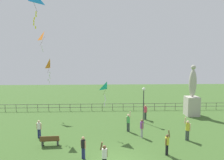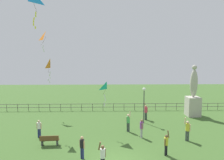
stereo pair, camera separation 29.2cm
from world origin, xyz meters
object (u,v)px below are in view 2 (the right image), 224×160
(person_3, at_px, (39,127))
(person_6, at_px, (103,156))
(person_0, at_px, (128,121))
(person_2, at_px, (82,146))
(kite_0, at_px, (107,88))
(statue_monument, at_px, (193,99))
(lamppost, at_px, (144,97))
(person_4, at_px, (166,143))
(person_7, at_px, (187,129))
(kite_2, at_px, (50,65))
(person_1, at_px, (142,127))
(kite_1, at_px, (46,37))
(person_5, at_px, (146,111))
(park_bench, at_px, (50,140))

(person_3, bearing_deg, person_6, -44.02)
(person_0, bearing_deg, person_2, -125.62)
(kite_0, bearing_deg, person_2, -111.21)
(statue_monument, relative_size, person_3, 3.87)
(lamppost, xyz_separation_m, kite_0, (-4.01, -3.50, 1.51))
(statue_monument, distance_m, kite_0, 12.24)
(statue_monument, height_order, person_4, statue_monument)
(person_7, distance_m, kite_2, 13.38)
(person_1, xyz_separation_m, person_6, (-3.32, -5.31, 0.03))
(person_3, height_order, kite_0, kite_0)
(statue_monument, distance_m, person_3, 17.68)
(person_7, bearing_deg, kite_1, 144.83)
(lamppost, height_order, person_7, lamppost)
(person_5, bearing_deg, person_0, -122.76)
(person_5, distance_m, kite_0, 7.18)
(park_bench, bearing_deg, kite_0, 25.04)
(person_3, height_order, person_7, person_7)
(person_1, distance_m, person_3, 9.07)
(statue_monument, xyz_separation_m, person_3, (-16.41, -6.48, -1.17))
(statue_monument, height_order, person_6, statue_monument)
(statue_monument, relative_size, person_4, 3.38)
(person_2, distance_m, kite_2, 8.33)
(person_1, relative_size, person_5, 0.84)
(person_1, bearing_deg, person_5, 75.55)
(lamppost, height_order, person_5, lamppost)
(person_2, relative_size, person_7, 0.79)
(park_bench, bearing_deg, kite_1, 106.07)
(person_7, bearing_deg, person_5, 112.08)
(person_2, relative_size, kite_2, 0.71)
(person_0, distance_m, person_4, 5.41)
(person_6, xyz_separation_m, kite_1, (-7.55, 14.86, 8.64))
(park_bench, bearing_deg, person_0, 24.17)
(person_3, bearing_deg, park_bench, -51.12)
(person_3, relative_size, person_5, 0.80)
(park_bench, height_order, person_3, person_3)
(person_0, height_order, person_6, person_0)
(person_4, bearing_deg, kite_2, 152.74)
(lamppost, bearing_deg, kite_2, -163.68)
(person_3, xyz_separation_m, kite_1, (-1.80, 9.31, 8.71))
(lamppost, bearing_deg, person_5, 67.75)
(person_7, relative_size, kite_1, 0.79)
(person_2, bearing_deg, kite_1, 114.59)
(park_bench, height_order, person_5, person_5)
(person_2, xyz_separation_m, person_5, (6.15, 8.96, 0.06))
(statue_monument, xyz_separation_m, person_6, (-10.66, -12.03, -1.10))
(lamppost, bearing_deg, person_3, -158.39)
(person_1, height_order, person_4, person_4)
(kite_1, bearing_deg, kite_0, -48.64)
(person_0, distance_m, kite_0, 4.02)
(park_bench, relative_size, kite_0, 0.68)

